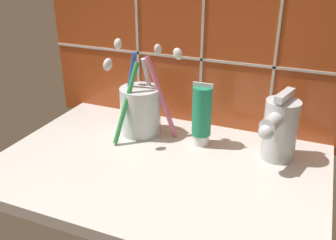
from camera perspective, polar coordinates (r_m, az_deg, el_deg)
sink_counter at (r=66.41cm, az=-1.48°, el=-7.28°), size 56.74×37.99×2.00cm
tile_wall_backsplash at (r=75.80cm, az=4.43°, el=13.11°), size 66.74×1.72×42.02cm
toothbrush_cup at (r=74.27cm, az=-4.19°, el=1.81°), size 14.67×14.60×18.83cm
toothpaste_tube at (r=69.62cm, az=5.17°, el=0.78°), size 3.79×3.61×12.32cm
sink_faucet at (r=67.27cm, az=16.58°, el=-1.22°), size 5.96×10.61×12.41cm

